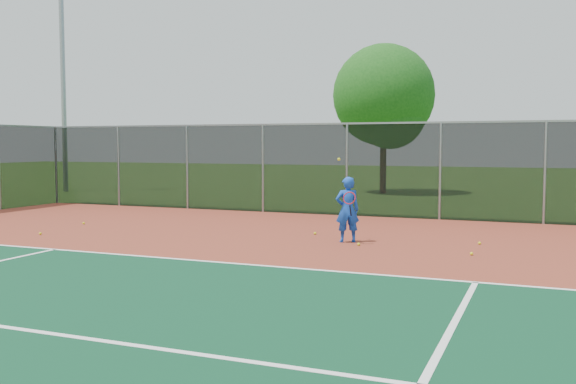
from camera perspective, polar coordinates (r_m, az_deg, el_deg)
name	(u,v)px	position (r m, az deg, el deg)	size (l,w,h in m)	color
ground	(301,316)	(8.95, 1.21, -10.99)	(120.00, 120.00, 0.00)	#315B1A
court_apron	(344,286)	(10.78, 5.04, -8.31)	(30.00, 20.00, 0.02)	maroon
court_lines	(423,381)	(6.70, 11.94, -16.15)	(22.10, 13.05, 0.00)	white
fence_back	(440,170)	(20.32, 13.38, 1.94)	(30.00, 0.06, 3.03)	black
tennis_player	(347,209)	(15.31, 5.30, -1.55)	(0.68, 0.71, 2.01)	blue
practice_ball_0	(472,254)	(14.07, 16.00, -5.30)	(0.07, 0.07, 0.07)	yellow
practice_ball_1	(480,243)	(15.61, 16.67, -4.38)	(0.07, 0.07, 0.07)	yellow
practice_ball_2	(40,234)	(17.73, -21.15, -3.46)	(0.07, 0.07, 0.07)	yellow
practice_ball_4	(84,223)	(19.61, -17.71, -2.66)	(0.07, 0.07, 0.07)	yellow
practice_ball_5	(359,244)	(14.88, 6.30, -4.64)	(0.07, 0.07, 0.07)	yellow
practice_ball_7	(315,233)	(16.59, 2.42, -3.69)	(0.07, 0.07, 0.07)	yellow
floodlight_nw	(63,57)	(33.95, -19.41, 11.22)	(0.90, 0.40, 11.64)	gray
tree_back_left	(385,100)	(30.98, 8.66, 8.12)	(4.83, 4.83, 7.09)	#382214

